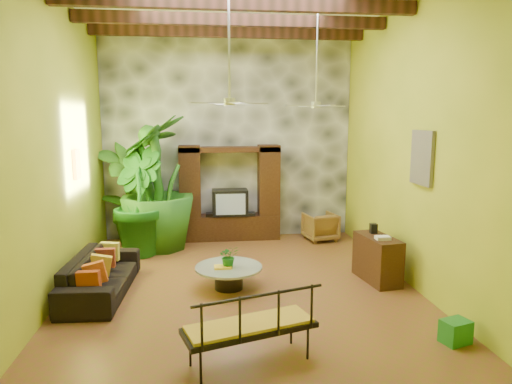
{
  "coord_description": "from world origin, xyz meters",
  "views": [
    {
      "loc": [
        -0.64,
        -7.74,
        2.97
      ],
      "look_at": [
        0.29,
        0.2,
        1.65
      ],
      "focal_mm": 32.0,
      "sensor_mm": 36.0,
      "label": 1
    }
  ],
  "objects": [
    {
      "name": "ground",
      "position": [
        0.0,
        0.0,
        0.0
      ],
      "size": [
        7.0,
        7.0,
        0.0
      ],
      "primitive_type": "plane",
      "color": "brown",
      "rests_on": "ground"
    },
    {
      "name": "back_wall",
      "position": [
        0.0,
        3.5,
        2.5
      ],
      "size": [
        6.0,
        0.02,
        5.0
      ],
      "primitive_type": "cube",
      "color": "#95A826",
      "rests_on": "ground"
    },
    {
      "name": "left_wall",
      "position": [
        -3.0,
        0.0,
        2.5
      ],
      "size": [
        0.02,
        7.0,
        5.0
      ],
      "primitive_type": "cube",
      "color": "#95A826",
      "rests_on": "ground"
    },
    {
      "name": "right_wall",
      "position": [
        3.0,
        0.0,
        2.5
      ],
      "size": [
        0.02,
        7.0,
        5.0
      ],
      "primitive_type": "cube",
      "color": "#95A826",
      "rests_on": "ground"
    },
    {
      "name": "stone_accent_wall",
      "position": [
        0.0,
        3.44,
        2.5
      ],
      "size": [
        5.98,
        0.1,
        4.98
      ],
      "primitive_type": "cube",
      "color": "#3E4046",
      "rests_on": "ground"
    },
    {
      "name": "ceiling_beams",
      "position": [
        0.0,
        0.0,
        4.78
      ],
      "size": [
        5.95,
        5.36,
        0.22
      ],
      "color": "#3D1E13",
      "rests_on": "ceiling"
    },
    {
      "name": "entertainment_center",
      "position": [
        0.0,
        3.14,
        0.97
      ],
      "size": [
        2.4,
        0.55,
        2.3
      ],
      "color": "black",
      "rests_on": "ground"
    },
    {
      "name": "ceiling_fan_front",
      "position": [
        -0.2,
        -0.4,
        3.4
      ],
      "size": [
        1.28,
        1.28,
        1.86
      ],
      "color": "silver",
      "rests_on": "ceiling"
    },
    {
      "name": "ceiling_fan_back",
      "position": [
        1.6,
        1.2,
        3.4
      ],
      "size": [
        1.28,
        1.28,
        1.86
      ],
      "color": "silver",
      "rests_on": "ceiling"
    },
    {
      "name": "wall_art_mask",
      "position": [
        -2.96,
        1.0,
        2.1
      ],
      "size": [
        0.06,
        0.32,
        0.55
      ],
      "primitive_type": "cube",
      "color": "yellow",
      "rests_on": "left_wall"
    },
    {
      "name": "wall_art_painting",
      "position": [
        2.96,
        -0.6,
        2.3
      ],
      "size": [
        0.06,
        0.7,
        0.9
      ],
      "primitive_type": "cube",
      "color": "#276790",
      "rests_on": "right_wall"
    },
    {
      "name": "sofa",
      "position": [
        -2.39,
        -0.11,
        0.33
      ],
      "size": [
        1.01,
        2.32,
        0.67
      ],
      "primitive_type": "imported",
      "rotation": [
        0.0,
        0.0,
        1.52
      ],
      "color": "black",
      "rests_on": "ground"
    },
    {
      "name": "wicker_armchair",
      "position": [
        2.17,
        2.78,
        0.33
      ],
      "size": [
        0.84,
        0.86,
        0.67
      ],
      "primitive_type": "imported",
      "rotation": [
        0.0,
        0.0,
        3.34
      ],
      "color": "olive",
      "rests_on": "ground"
    },
    {
      "name": "tall_plant_a",
      "position": [
        -2.45,
        3.15,
        1.24
      ],
      "size": [
        1.56,
        1.39,
        2.47
      ],
      "primitive_type": "imported",
      "rotation": [
        0.0,
        0.0,
        0.49
      ],
      "color": "#2F691B",
      "rests_on": "ground"
    },
    {
      "name": "tall_plant_b",
      "position": [
        -2.08,
        2.15,
        1.18
      ],
      "size": [
        1.5,
        1.62,
        2.37
      ],
      "primitive_type": "imported",
      "rotation": [
        0.0,
        0.0,
        2.0
      ],
      "color": "#195F19",
      "rests_on": "ground"
    },
    {
      "name": "tall_plant_c",
      "position": [
        -1.66,
        2.52,
        1.5
      ],
      "size": [
        2.03,
        2.03,
        3.01
      ],
      "primitive_type": "imported",
      "rotation": [
        0.0,
        0.0,
        4.48
      ],
      "color": "#245F19",
      "rests_on": "ground"
    },
    {
      "name": "coffee_table",
      "position": [
        -0.23,
        -0.13,
        0.26
      ],
      "size": [
        1.17,
        1.17,
        0.4
      ],
      "rotation": [
        0.0,
        0.0,
        -0.3
      ],
      "color": "black",
      "rests_on": "ground"
    },
    {
      "name": "centerpiece_plant",
      "position": [
        -0.22,
        -0.15,
        0.59
      ],
      "size": [
        0.39,
        0.36,
        0.38
      ],
      "primitive_type": "imported",
      "rotation": [
        0.0,
        0.0,
        0.2
      ],
      "color": "#195E18",
      "rests_on": "coffee_table"
    },
    {
      "name": "yellow_tray",
      "position": [
        -0.33,
        -0.2,
        0.42
      ],
      "size": [
        0.3,
        0.22,
        0.03
      ],
      "primitive_type": "cube",
      "rotation": [
        0.0,
        0.0,
        0.01
      ],
      "color": "yellow",
      "rests_on": "coffee_table"
    },
    {
      "name": "iron_bench",
      "position": [
        -0.11,
        -2.68,
        0.53
      ],
      "size": [
        1.7,
        1.04,
        0.57
      ],
      "rotation": [
        0.0,
        0.0,
        0.3
      ],
      "color": "black",
      "rests_on": "ground"
    },
    {
      "name": "side_console",
      "position": [
        2.49,
        -0.06,
        0.42
      ],
      "size": [
        0.62,
        1.1,
        0.83
      ],
      "primitive_type": "cube",
      "rotation": [
        0.0,
        0.0,
        0.15
      ],
      "color": "#361A11",
      "rests_on": "ground"
    },
    {
      "name": "green_bin",
      "position": [
        2.65,
        -2.43,
        0.16
      ],
      "size": [
        0.42,
        0.36,
        0.31
      ],
      "primitive_type": "cube",
      "rotation": [
        0.0,
        0.0,
        0.29
      ],
      "color": "#217D39",
      "rests_on": "ground"
    }
  ]
}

